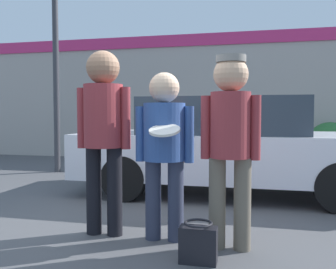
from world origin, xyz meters
TOP-DOWN VIEW (x-y plane):
  - ground_plane at (0.00, 0.00)m, footprint 56.00×56.00m
  - storefront_building at (0.00, 5.95)m, footprint 24.00×0.22m
  - person_left at (-0.24, -0.28)m, footprint 0.55×0.38m
  - person_middle_with_frisbee at (0.37, -0.30)m, footprint 0.56×0.61m
  - person_right at (0.99, -0.40)m, footprint 0.52×0.35m
  - parked_car_near at (0.81, 1.98)m, footprint 4.45×1.90m
  - shrub at (2.83, 5.25)m, footprint 1.02×1.02m
  - handbag at (0.77, -0.78)m, footprint 0.30×0.23m

SIDE VIEW (x-z plane):
  - ground_plane at x=0.00m, z-range 0.00..0.00m
  - handbag at x=0.77m, z-range -0.01..0.33m
  - shrub at x=2.83m, z-range 0.00..1.02m
  - parked_car_near at x=0.81m, z-range 0.01..1.44m
  - person_middle_with_frisbee at x=0.37m, z-range 0.15..1.73m
  - person_right at x=0.99m, z-range 0.18..1.88m
  - person_left at x=-0.24m, z-range 0.20..2.01m
  - storefront_building at x=0.00m, z-range 0.03..3.27m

